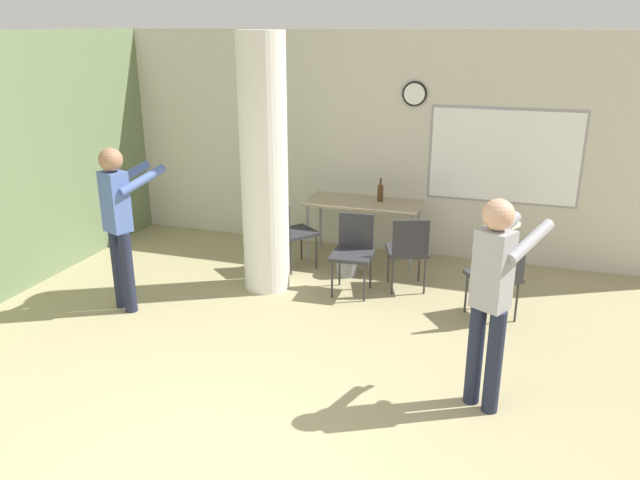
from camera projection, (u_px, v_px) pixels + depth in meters
wall_left_accent at (8, 167)px, 6.70m from camera, size 0.12×7.00×2.80m
wall_back at (381, 144)px, 7.97m from camera, size 8.00×0.15×2.80m
support_pillar at (264, 167)px, 6.72m from camera, size 0.51×0.51×2.80m
folding_table at (364, 207)px, 7.72m from camera, size 1.42×0.63×0.78m
bottle_on_table at (380, 193)px, 7.69m from camera, size 0.07×0.07×0.29m
waste_bin at (347, 261)px, 7.45m from camera, size 0.26×0.26×0.34m
chair_table_front at (353, 248)px, 6.89m from camera, size 0.46×0.46×0.87m
chair_table_right at (408, 248)px, 6.90m from camera, size 0.56×0.56×0.87m
chair_mid_room at (498, 273)px, 6.19m from camera, size 0.62×0.62×0.87m
chair_table_left at (291, 229)px, 7.54m from camera, size 0.62×0.62×0.87m
person_watching_back at (119, 217)px, 6.30m from camera, size 0.55×0.69×1.72m
person_playing_side at (493, 289)px, 4.62m from camera, size 0.58×0.70×1.69m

